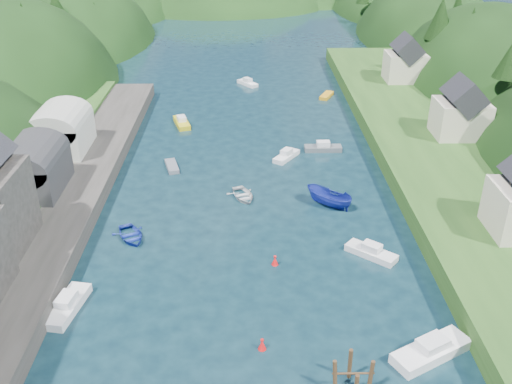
{
  "coord_description": "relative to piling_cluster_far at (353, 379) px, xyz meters",
  "views": [
    {
      "loc": [
        -0.96,
        -27.03,
        32.83
      ],
      "look_at": [
        0.0,
        28.0,
        4.0
      ],
      "focal_mm": 40.0,
      "sensor_mm": 36.0,
      "label": 1
    }
  ],
  "objects": [
    {
      "name": "channel_buoy_far",
      "position": [
        -4.95,
        16.39,
        -0.7
      ],
      "size": [
        0.7,
        0.7,
        1.1
      ],
      "color": "red",
      "rests_on": "ground"
    },
    {
      "name": "right_bank_cottages",
      "position": [
        21.3,
        44.77,
        4.66
      ],
      "size": [
        9.0,
        59.24,
        8.41
      ],
      "color": "beige",
      "rests_on": "terrace_right"
    },
    {
      "name": "hillside_right",
      "position": [
        38.3,
        71.43,
        -8.6
      ],
      "size": [
        36.0,
        245.56,
        48.0
      ],
      "color": "black",
      "rests_on": "ground"
    },
    {
      "name": "ground",
      "position": [
        -6.7,
        46.43,
        -1.18
      ],
      "size": [
        600.0,
        600.0,
        0.0
      ],
      "primitive_type": "plane",
      "color": "black",
      "rests_on": "ground"
    },
    {
      "name": "channel_buoy_near",
      "position": [
        -6.55,
        4.5,
        -0.7
      ],
      "size": [
        0.7,
        0.7,
        1.1
      ],
      "color": "red",
      "rests_on": "ground"
    },
    {
      "name": "hillside_left",
      "position": [
        -51.7,
        71.43,
        -9.21
      ],
      "size": [
        44.0,
        245.56,
        52.0
      ],
      "color": "black",
      "rests_on": "ground"
    },
    {
      "name": "hill_trees",
      "position": [
        -6.19,
        60.81,
        9.86
      ],
      "size": [
        90.52,
        148.49,
        12.24
      ],
      "color": "black",
      "rests_on": "ground"
    },
    {
      "name": "boat_sheds",
      "position": [
        -32.7,
        35.43,
        4.09
      ],
      "size": [
        7.0,
        21.0,
        7.5
      ],
      "color": "#2D2D30",
      "rests_on": "quay_left"
    },
    {
      "name": "piling_cluster_far",
      "position": [
        0.0,
        0.0,
        0.0
      ],
      "size": [
        3.12,
        2.92,
        3.5
      ],
      "color": "#382314",
      "rests_on": "ground"
    },
    {
      "name": "quay_left",
      "position": [
        -30.7,
        16.43,
        -0.18
      ],
      "size": [
        12.0,
        110.0,
        2.0
      ],
      "primitive_type": "cube",
      "color": "#2D2B28",
      "rests_on": "ground"
    },
    {
      "name": "moored_boats",
      "position": [
        -8.31,
        17.77,
        -0.52
      ],
      "size": [
        35.71,
        95.65,
        2.48
      ],
      "color": "white",
      "rests_on": "ground"
    },
    {
      "name": "terrace_right",
      "position": [
        18.3,
        36.43,
        0.02
      ],
      "size": [
        16.0,
        120.0,
        2.4
      ],
      "primitive_type": "cube",
      "color": "#234719",
      "rests_on": "ground"
    },
    {
      "name": "far_hills",
      "position": [
        -5.48,
        170.44,
        -11.98
      ],
      "size": [
        103.0,
        68.0,
        44.0
      ],
      "color": "black",
      "rests_on": "ground"
    }
  ]
}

